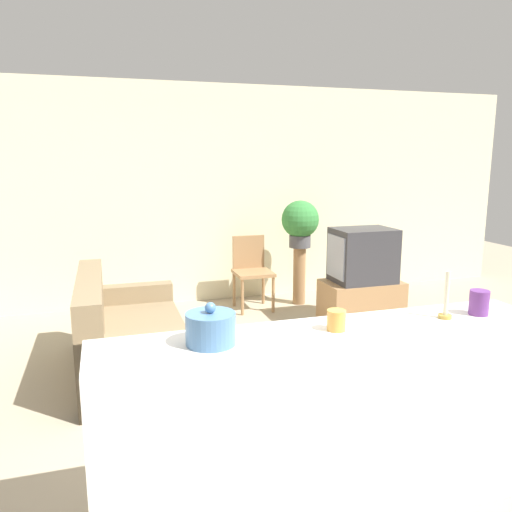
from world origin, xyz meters
The scene contains 13 objects.
ground_plane centered at (0.00, 0.00, 0.00)m, with size 14.00×14.00×0.00m, color tan.
wall_back centered at (0.00, 3.43, 1.35)m, with size 9.00×0.06×2.70m.
couch centered at (-0.91, 1.41, 0.29)m, with size 0.86×1.61×0.85m.
tv_stand centered at (1.63, 1.99, 0.24)m, with size 0.85×0.51×0.48m.
television centered at (1.63, 1.99, 0.77)m, with size 0.65×0.48×0.58m.
wooden_chair centered at (0.64, 2.91, 0.50)m, with size 0.44×0.44×0.88m.
plant_stand centered at (1.26, 2.90, 0.36)m, with size 0.15×0.15×0.72m.
potted_plant centered at (1.26, 2.90, 1.04)m, with size 0.46×0.46×0.58m.
foreground_counter centered at (0.00, -0.64, 0.49)m, with size 2.33×0.44×0.98m.
decorative_bowl centered at (-0.61, -0.64, 1.05)m, with size 0.23×0.23×0.20m.
candle_jar centered at (0.02, -0.64, 1.03)m, with size 0.09×0.09×0.10m.
candlestick centered at (0.65, -0.64, 1.06)m, with size 0.07×0.07×0.25m.
coffee_tin centered at (0.86, -0.64, 1.05)m, with size 0.10×0.10×0.13m.
Camera 1 is at (-1.04, -2.75, 1.81)m, focal length 35.00 mm.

